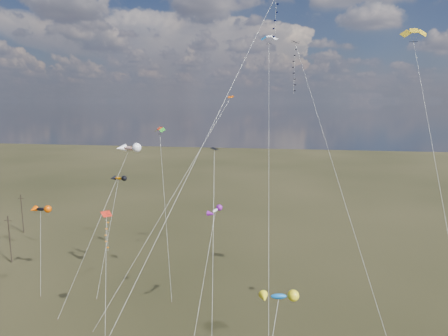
% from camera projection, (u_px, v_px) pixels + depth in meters
% --- Properties ---
extents(utility_pole_near, '(1.40, 0.20, 8.00)m').
position_uv_depth(utility_pole_near, '(10.00, 239.00, 65.82)').
color(utility_pole_near, black).
rests_on(utility_pole_near, ground).
extents(utility_pole_far, '(1.40, 0.20, 8.00)m').
position_uv_depth(utility_pole_far, '(22.00, 213.00, 80.76)').
color(utility_pole_far, black).
rests_on(utility_pole_far, ground).
extents(diamond_black_high, '(11.22, 25.96, 34.55)m').
position_uv_depth(diamond_black_high, '(299.00, 80.00, 52.66)').
color(diamond_black_high, black).
rests_on(diamond_black_high, ground).
extents(diamond_navy_tall, '(15.18, 23.84, 37.23)m').
position_uv_depth(diamond_navy_tall, '(261.00, 45.00, 38.88)').
color(diamond_navy_tall, '#0B1947').
rests_on(diamond_navy_tall, ground).
extents(diamond_black_mid, '(2.97, 15.15, 21.45)m').
position_uv_depth(diamond_black_mid, '(213.00, 221.00, 40.37)').
color(diamond_black_mid, black).
rests_on(diamond_black_mid, ground).
extents(diamond_red_low, '(4.16, 9.68, 14.46)m').
position_uv_depth(diamond_red_low, '(107.00, 237.00, 43.99)').
color(diamond_red_low, red).
rests_on(diamond_red_low, ground).
extents(diamond_orange_center, '(14.07, 17.26, 27.26)m').
position_uv_depth(diamond_orange_center, '(189.00, 168.00, 52.54)').
color(diamond_orange_center, '#C94703').
rests_on(diamond_orange_center, ground).
extents(parafoil_yellow, '(4.07, 18.97, 34.75)m').
position_uv_depth(parafoil_yellow, '(415.00, 32.00, 43.12)').
color(parafoil_yellow, gold).
rests_on(parafoil_yellow, ground).
extents(parafoil_blue_white, '(3.37, 28.18, 35.62)m').
position_uv_depth(parafoil_blue_white, '(269.00, 39.00, 53.27)').
color(parafoil_blue_white, blue).
rests_on(parafoil_blue_white, ground).
extents(parafoil_tricolor, '(5.97, 12.04, 22.93)m').
position_uv_depth(parafoil_tricolor, '(160.00, 130.00, 60.75)').
color(parafoil_tricolor, gold).
rests_on(parafoil_tricolor, ground).
extents(novelty_black_orange, '(4.80, 6.93, 11.22)m').
position_uv_depth(novelty_black_orange, '(40.00, 209.00, 59.48)').
color(novelty_black_orange, black).
rests_on(novelty_black_orange, ground).
extents(novelty_orange_black, '(2.69, 9.28, 15.63)m').
position_uv_depth(novelty_orange_black, '(118.00, 179.00, 59.57)').
color(novelty_orange_black, '#D47000').
rests_on(novelty_orange_black, ground).
extents(novelty_white_purple, '(1.51, 12.13, 14.52)m').
position_uv_depth(novelty_white_purple, '(215.00, 211.00, 45.71)').
color(novelty_white_purple, silver).
rests_on(novelty_white_purple, ground).
extents(novelty_redwhite_stripe, '(8.19, 10.98, 20.99)m').
position_uv_depth(novelty_redwhite_stripe, '(128.00, 149.00, 53.61)').
color(novelty_redwhite_stripe, '#C23E1D').
rests_on(novelty_redwhite_stripe, ground).
extents(novelty_blue_yellow, '(3.18, 8.40, 13.62)m').
position_uv_depth(novelty_blue_yellow, '(278.00, 297.00, 27.49)').
color(novelty_blue_yellow, '#0E58A9').
rests_on(novelty_blue_yellow, ground).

